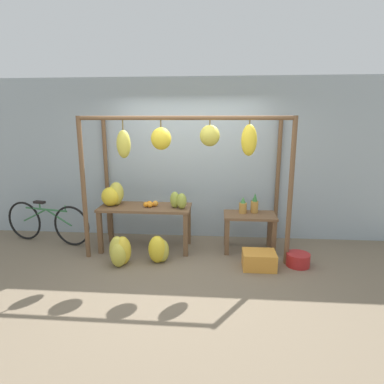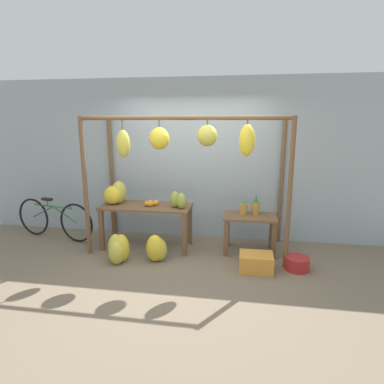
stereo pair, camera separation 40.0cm
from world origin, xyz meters
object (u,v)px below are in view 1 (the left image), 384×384
at_px(banana_pile_ground_right, 159,250).
at_px(fruit_crate_white, 259,260).
at_px(banana_pile_on_table, 114,195).
at_px(pineapple_cluster, 250,205).
at_px(parked_bicycle, 47,222).
at_px(blue_bucket, 298,260).
at_px(papaya_pile, 178,200).
at_px(banana_pile_ground_left, 120,252).
at_px(orange_pile, 150,204).

height_order(banana_pile_ground_right, fruit_crate_white, banana_pile_ground_right).
height_order(banana_pile_on_table, fruit_crate_white, banana_pile_on_table).
height_order(pineapple_cluster, parked_bicycle, pineapple_cluster).
bearing_deg(banana_pile_on_table, banana_pile_ground_right, -34.14).
relative_size(banana_pile_on_table, blue_bucket, 1.47).
bearing_deg(banana_pile_on_table, pineapple_cluster, 2.24).
bearing_deg(parked_bicycle, banana_pile_ground_right, -17.21).
bearing_deg(parked_bicycle, papaya_pile, -5.13).
height_order(banana_pile_ground_right, blue_bucket, banana_pile_ground_right).
height_order(banana_pile_ground_left, papaya_pile, papaya_pile).
distance_m(pineapple_cluster, blue_bucket, 1.10).
distance_m(fruit_crate_white, parked_bicycle, 3.61).
xyz_separation_m(banana_pile_ground_right, parked_bicycle, (-2.06, 0.64, 0.18)).
height_order(orange_pile, parked_bicycle, orange_pile).
distance_m(orange_pile, fruit_crate_white, 1.90).
distance_m(banana_pile_on_table, fruit_crate_white, 2.51).
bearing_deg(pineapple_cluster, parked_bicycle, -179.84).
bearing_deg(fruit_crate_white, papaya_pile, 156.98).
height_order(banana_pile_ground_right, papaya_pile, papaya_pile).
distance_m(banana_pile_on_table, pineapple_cluster, 2.23).
xyz_separation_m(banana_pile_on_table, banana_pile_ground_right, (0.83, -0.56, -0.71)).
relative_size(pineapple_cluster, fruit_crate_white, 0.70).
xyz_separation_m(orange_pile, blue_bucket, (2.27, -0.45, -0.67)).
distance_m(pineapple_cluster, banana_pile_ground_left, 2.17).
distance_m(blue_bucket, papaya_pile, 1.99).
bearing_deg(fruit_crate_white, banana_pile_ground_left, -178.59).
bearing_deg(banana_pile_ground_left, parked_bicycle, 152.73).
xyz_separation_m(banana_pile_ground_left, fruit_crate_white, (2.03, 0.05, -0.07)).
relative_size(banana_pile_on_table, fruit_crate_white, 1.06).
bearing_deg(parked_bicycle, banana_pile_on_table, -3.60).
bearing_deg(blue_bucket, banana_pile_ground_left, -176.21).
distance_m(orange_pile, banana_pile_ground_left, 0.91).
bearing_deg(orange_pile, parked_bicycle, 175.37).
height_order(fruit_crate_white, blue_bucket, fruit_crate_white).
xyz_separation_m(banana_pile_on_table, papaya_pile, (1.08, -0.13, -0.04)).
bearing_deg(banana_pile_ground_right, banana_pile_ground_left, -165.90).
relative_size(pineapple_cluster, parked_bicycle, 0.20).
xyz_separation_m(banana_pile_on_table, pineapple_cluster, (2.23, 0.09, -0.16)).
height_order(banana_pile_on_table, banana_pile_ground_left, banana_pile_on_table).
xyz_separation_m(banana_pile_ground_right, papaya_pile, (0.25, 0.43, 0.67)).
bearing_deg(banana_pile_ground_left, papaya_pile, 35.27).
distance_m(pineapple_cluster, papaya_pile, 1.17).
height_order(pineapple_cluster, banana_pile_ground_left, pineapple_cluster).
bearing_deg(banana_pile_on_table, papaya_pile, -6.88).
xyz_separation_m(banana_pile_on_table, parked_bicycle, (-1.23, 0.08, -0.53)).
distance_m(banana_pile_ground_left, fruit_crate_white, 2.03).
distance_m(banana_pile_ground_right, papaya_pile, 0.83).
distance_m(banana_pile_on_table, blue_bucket, 3.03).
relative_size(blue_bucket, parked_bicycle, 0.21).
relative_size(orange_pile, banana_pile_ground_right, 0.55).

